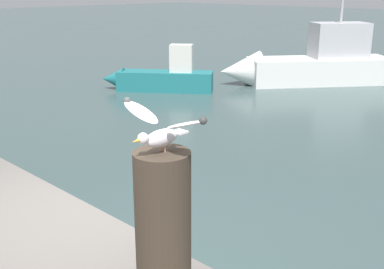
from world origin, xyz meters
name	(u,v)px	position (x,y,z in m)	size (l,w,h in m)	color
mooring_post	(163,219)	(1.16, -0.30, 1.58)	(0.34, 0.34, 0.84)	#382D23
seagull	(161,130)	(1.16, -0.30, 2.14)	(0.68, 0.39, 0.27)	tan
boat_white	(306,64)	(-4.67, 11.00, 0.59)	(4.26, 4.94, 3.96)	silver
boat_teal	(158,78)	(-7.15, 7.13, 0.37)	(2.97, 2.48, 1.34)	#1E7075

